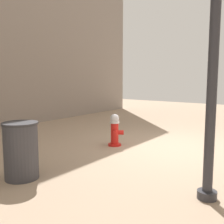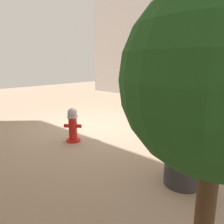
# 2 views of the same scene
# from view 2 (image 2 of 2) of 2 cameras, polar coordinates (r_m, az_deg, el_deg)

# --- Properties ---
(ground_plane) EXTENTS (23.40, 23.40, 0.00)m
(ground_plane) POSITION_cam_2_polar(r_m,az_deg,el_deg) (6.82, -4.52, -3.22)
(ground_plane) COLOR tan
(fire_hydrant) EXTENTS (0.38, 0.39, 0.82)m
(fire_hydrant) POSITION_cam_2_polar(r_m,az_deg,el_deg) (5.38, -9.99, -3.23)
(fire_hydrant) COLOR red
(fire_hydrant) RESTS_ON ground_plane
(bench_near) EXTENTS (1.81, 0.74, 0.95)m
(bench_near) POSITION_cam_2_polar(r_m,az_deg,el_deg) (9.27, 8.56, 4.06)
(bench_near) COLOR #33594C
(bench_near) RESTS_ON ground_plane
(planter_tree) EXTENTS (1.00, 1.00, 2.27)m
(planter_tree) POSITION_cam_2_polar(r_m,az_deg,el_deg) (1.33, 23.95, -9.97)
(planter_tree) COLOR slate
(planter_tree) RESTS_ON ground_plane
(street_lamp) EXTENTS (0.36, 0.36, 3.80)m
(street_lamp) POSITION_cam_2_polar(r_m,az_deg,el_deg) (6.41, 21.91, 16.29)
(street_lamp) COLOR #2D2D33
(street_lamp) RESTS_ON ground_plane
(trash_bin) EXTENTS (0.61, 0.61, 0.99)m
(trash_bin) POSITION_cam_2_polar(r_m,az_deg,el_deg) (3.62, 17.98, -10.19)
(trash_bin) COLOR #38383D
(trash_bin) RESTS_ON ground_plane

